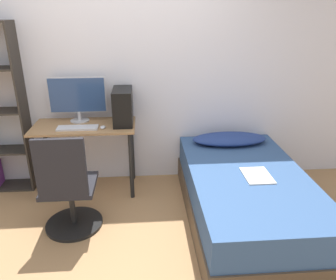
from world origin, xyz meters
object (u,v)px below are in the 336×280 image
(monitor, at_px, (77,97))
(bed, at_px, (246,196))
(office_chair, at_px, (69,195))
(keyboard, at_px, (78,128))
(pc_tower, at_px, (123,106))

(monitor, bearing_deg, bed, -27.16)
(office_chair, bearing_deg, keyboard, 89.23)
(office_chair, relative_size, monitor, 1.59)
(bed, height_order, monitor, monitor)
(monitor, xyz_separation_m, keyboard, (0.02, -0.25, -0.26))
(bed, relative_size, keyboard, 4.67)
(keyboard, bearing_deg, pc_tower, 17.57)
(office_chair, distance_m, keyboard, 0.75)
(keyboard, distance_m, pc_tower, 0.52)
(monitor, xyz_separation_m, pc_tower, (0.48, -0.11, -0.08))
(bed, distance_m, monitor, 2.01)
(office_chair, distance_m, bed, 1.64)
(office_chair, relative_size, keyboard, 2.35)
(monitor, bearing_deg, keyboard, -85.51)
(monitor, height_order, keyboard, monitor)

